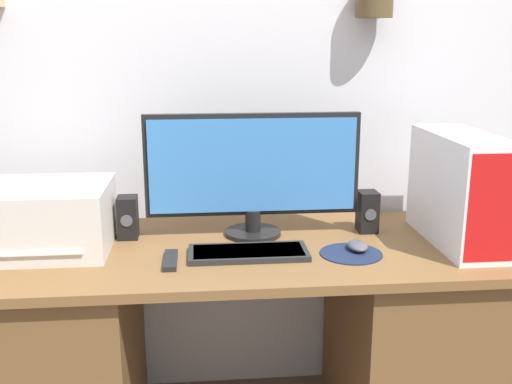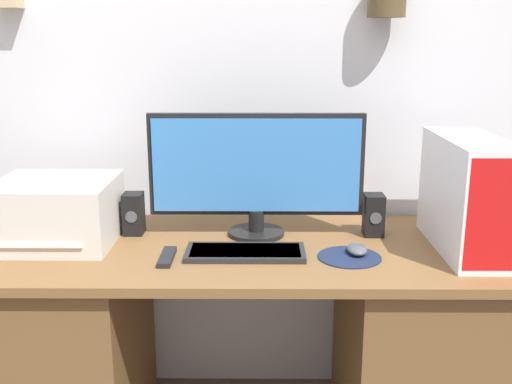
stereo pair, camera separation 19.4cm
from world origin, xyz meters
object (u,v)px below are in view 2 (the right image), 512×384
(mouse, at_px, (357,249))
(speaker_left, at_px, (134,214))
(printer, at_px, (56,212))
(speaker_right, at_px, (374,215))
(computer_tower, at_px, (468,195))
(remote_control, at_px, (167,257))
(keyboard, at_px, (245,252))
(monitor, at_px, (256,170))

(mouse, relative_size, speaker_left, 0.67)
(printer, height_order, speaker_right, printer)
(computer_tower, height_order, remote_control, computer_tower)
(speaker_right, bearing_deg, keyboard, -155.02)
(mouse, distance_m, computer_tower, 0.40)
(monitor, relative_size, remote_control, 4.66)
(keyboard, relative_size, remote_control, 2.39)
(keyboard, relative_size, speaker_left, 2.59)
(speaker_right, xyz_separation_m, remote_control, (-0.69, -0.24, -0.07))
(monitor, bearing_deg, remote_control, -138.44)
(speaker_left, bearing_deg, mouse, -15.51)
(speaker_left, xyz_separation_m, speaker_right, (0.84, -0.01, 0.00))
(computer_tower, distance_m, remote_control, 0.98)
(computer_tower, xyz_separation_m, printer, (-1.35, 0.06, -0.08))
(keyboard, bearing_deg, remote_control, -170.98)
(speaker_left, relative_size, speaker_right, 1.00)
(printer, distance_m, speaker_left, 0.26)
(keyboard, height_order, printer, printer)
(mouse, bearing_deg, keyboard, -178.93)
(speaker_left, bearing_deg, speaker_right, -0.66)
(keyboard, relative_size, speaker_right, 2.59)
(keyboard, xyz_separation_m, speaker_left, (-0.40, 0.22, 0.06))
(computer_tower, bearing_deg, remote_control, -173.82)
(monitor, xyz_separation_m, computer_tower, (0.68, -0.14, -0.05))
(mouse, bearing_deg, monitor, 148.18)
(remote_control, bearing_deg, computer_tower, 6.18)
(monitor, distance_m, remote_control, 0.43)
(mouse, distance_m, speaker_left, 0.78)
(mouse, xyz_separation_m, speaker_right, (0.09, 0.20, 0.05))
(mouse, relative_size, speaker_right, 0.67)
(keyboard, bearing_deg, mouse, 1.07)
(monitor, bearing_deg, speaker_right, -0.12)
(printer, distance_m, speaker_right, 1.08)
(speaker_right, bearing_deg, remote_control, -160.37)
(remote_control, bearing_deg, keyboard, 9.02)
(keyboard, xyz_separation_m, speaker_right, (0.44, 0.21, 0.06))
(monitor, xyz_separation_m, speaker_left, (-0.43, 0.01, -0.16))
(monitor, relative_size, keyboard, 1.95)
(monitor, relative_size, speaker_right, 5.03)
(monitor, relative_size, speaker_left, 5.03)
(computer_tower, height_order, printer, computer_tower)
(monitor, xyz_separation_m, printer, (-0.67, -0.08, -0.13))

